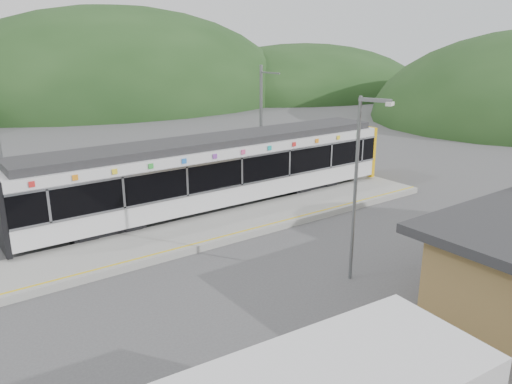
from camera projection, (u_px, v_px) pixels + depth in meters
ground at (248, 259)px, 19.79m from camera, size 120.00×120.00×0.00m
hills at (285, 199)px, 27.37m from camera, size 146.00×149.00×26.00m
platform at (206, 231)px, 22.30m from camera, size 26.00×3.20×0.30m
yellow_line at (221, 237)px, 21.25m from camera, size 26.00×0.10×0.01m
train at (217, 170)px, 25.15m from camera, size 20.44×3.01×3.74m
catenary_mast_west at (0, 154)px, 21.43m from camera, size 0.18×1.80×7.00m
catenary_mast_east at (261, 124)px, 29.30m from camera, size 0.18×1.80×7.00m
lamp_post at (359, 175)px, 16.98m from camera, size 0.51×1.19×6.58m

